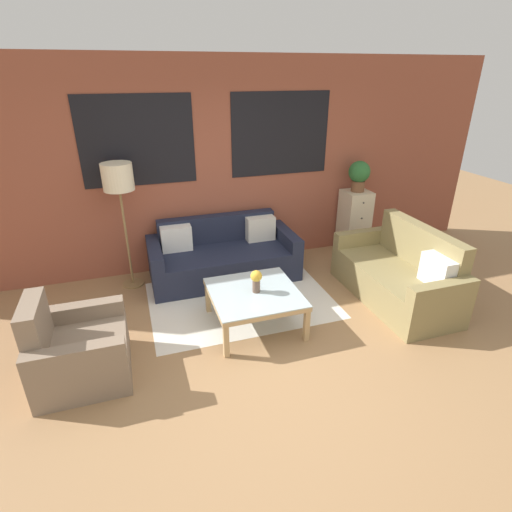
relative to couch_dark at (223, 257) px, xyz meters
The scene contains 11 objects.
ground_plane 1.97m from the couch_dark, 89.24° to the right, with size 16.00×16.00×0.00m, color #9E754C.
wall_back_brick 1.23m from the couch_dark, 86.97° to the left, with size 8.40×0.09×2.80m.
rug 0.76m from the couch_dark, 86.56° to the right, with size 2.21×1.58×0.00m.
couch_dark is the anchor object (origin of this frame).
settee_vintage 2.28m from the couch_dark, 33.72° to the right, with size 0.80×1.69×0.92m.
armchair_corner 2.33m from the couch_dark, 138.36° to the right, with size 0.80×0.84×0.84m.
coffee_table 1.27m from the couch_dark, 88.08° to the right, with size 0.94×0.94×0.43m.
floor_lamp 1.65m from the couch_dark, behind, with size 0.36×0.36×1.61m.
drawer_cabinet 2.15m from the couch_dark, ahead, with size 0.39×0.41×0.96m.
potted_plant 2.34m from the couch_dark, ahead, with size 0.31×0.31×0.45m.
flower_vase 1.31m from the couch_dark, 87.25° to the right, with size 0.12×0.12×0.25m.
Camera 1 is at (-1.13, -2.88, 2.60)m, focal length 28.00 mm.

